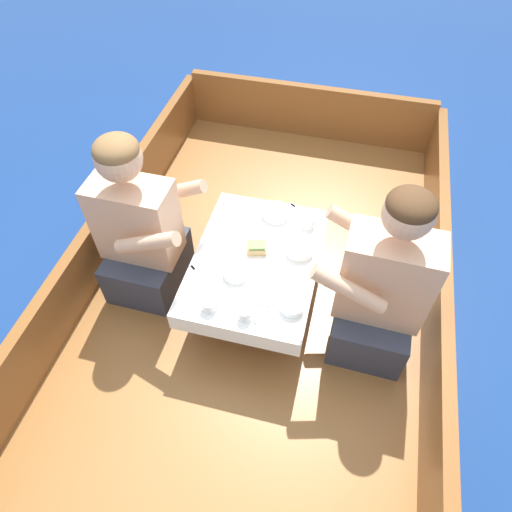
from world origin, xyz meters
TOP-DOWN VIEW (x-y plane):
  - ground_plane at (0.00, 0.00)m, footprint 60.00×60.00m
  - boat_deck at (0.00, 0.00)m, footprint 1.91×3.46m
  - gunwale_port at (-0.93, 0.00)m, footprint 0.06×3.46m
  - gunwale_starboard at (0.93, 0.00)m, footprint 0.06×3.46m
  - bow_coaming at (0.00, 1.70)m, footprint 1.79×0.06m
  - cockpit_table at (0.00, 0.08)m, footprint 0.62×0.85m
  - person_port at (-0.61, 0.07)m, footprint 0.53×0.45m
  - person_starboard at (0.61, 0.00)m, footprint 0.53×0.45m
  - plate_sandwich at (-0.01, 0.13)m, footprint 0.18×0.18m
  - plate_bread at (0.09, -0.11)m, footprint 0.17×0.17m
  - sandwich at (-0.01, 0.13)m, footprint 0.12×0.10m
  - bowl_port_near at (0.03, 0.40)m, footprint 0.15×0.15m
  - bowl_starboard_near at (-0.07, -0.05)m, footprint 0.12×0.12m
  - bowl_center_far at (0.20, 0.18)m, footprint 0.15×0.15m
  - bowl_port_far at (0.23, -0.17)m, footprint 0.11×0.11m
  - coffee_cup_port at (-0.13, -0.26)m, footprint 0.10×0.07m
  - coffee_cup_starboard at (0.04, -0.27)m, footprint 0.09×0.06m
  - coffee_cup_center at (0.21, 0.36)m, footprint 0.09×0.06m
  - utensil_spoon_port at (0.09, 0.24)m, footprint 0.12×0.14m
  - utensil_knife_port at (-0.24, 0.23)m, footprint 0.03×0.17m
  - utensil_fork_port at (0.15, 0.47)m, footprint 0.15×0.11m
  - utensil_spoon_center at (-0.23, 0.40)m, footprint 0.14×0.12m
  - utensil_fork_starboard at (-0.24, -0.09)m, footprint 0.15×0.12m

SIDE VIEW (x-z plane):
  - ground_plane at x=0.00m, z-range 0.00..0.00m
  - boat_deck at x=0.00m, z-range 0.00..0.36m
  - gunwale_port at x=-0.93m, z-range 0.36..0.70m
  - gunwale_starboard at x=0.93m, z-range 0.36..0.70m
  - bow_coaming at x=0.00m, z-range 0.36..0.76m
  - cockpit_table at x=0.00m, z-range 0.50..0.86m
  - utensil_knife_port at x=-0.24m, z-range 0.71..0.72m
  - utensil_fork_port at x=0.15m, z-range 0.71..0.72m
  - utensil_fork_starboard at x=-0.24m, z-range 0.71..0.72m
  - utensil_spoon_port at x=0.09m, z-range 0.71..0.72m
  - utensil_spoon_center at x=-0.23m, z-range 0.71..0.72m
  - plate_sandwich at x=-0.01m, z-range 0.71..0.72m
  - plate_bread at x=0.09m, z-range 0.71..0.72m
  - bowl_port_far at x=0.23m, z-range 0.72..0.76m
  - bowl_port_near at x=0.03m, z-range 0.72..0.76m
  - bowl_starboard_near at x=-0.07m, z-range 0.72..0.76m
  - bowl_center_far at x=0.20m, z-range 0.72..0.76m
  - coffee_cup_port at x=-0.13m, z-range 0.71..0.77m
  - coffee_cup_starboard at x=0.04m, z-range 0.71..0.77m
  - sandwich at x=-0.01m, z-range 0.72..0.77m
  - coffee_cup_center at x=0.21m, z-range 0.71..0.78m
  - person_port at x=-0.61m, z-range 0.27..1.24m
  - person_starboard at x=0.61m, z-range 0.26..1.26m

